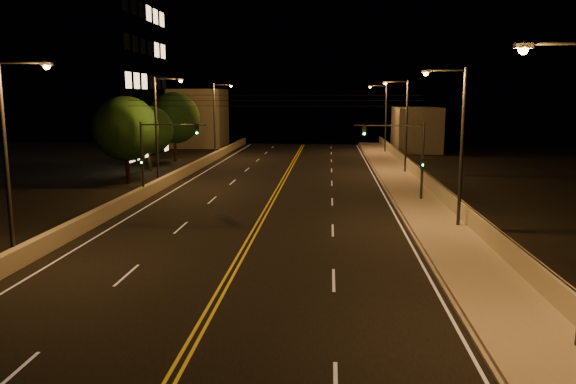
# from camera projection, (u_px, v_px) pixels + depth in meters

# --- Properties ---
(road) EXTENTS (18.00, 120.00, 0.02)m
(road) POSITION_uv_depth(u_px,v_px,m) (257.00, 227.00, 33.45)
(road) COLOR black
(road) RESTS_ON ground
(sidewalk) EXTENTS (3.60, 120.00, 0.30)m
(sidewalk) POSITION_uv_depth(u_px,v_px,m) (441.00, 228.00, 32.64)
(sidewalk) COLOR gray
(sidewalk) RESTS_ON ground
(curb) EXTENTS (0.14, 120.00, 0.15)m
(curb) POSITION_uv_depth(u_px,v_px,m) (409.00, 229.00, 32.79)
(curb) COLOR gray
(curb) RESTS_ON ground
(parapet_wall) EXTENTS (0.30, 120.00, 1.00)m
(parapet_wall) POSITION_uv_depth(u_px,v_px,m) (471.00, 217.00, 32.41)
(parapet_wall) COLOR #AAA38E
(parapet_wall) RESTS_ON sidewalk
(jersey_barrier) EXTENTS (0.45, 120.00, 0.94)m
(jersey_barrier) POSITION_uv_depth(u_px,v_px,m) (97.00, 217.00, 34.09)
(jersey_barrier) COLOR #AAA38E
(jersey_barrier) RESTS_ON ground
(distant_building_right) EXTENTS (6.00, 10.00, 6.21)m
(distant_building_right) POSITION_uv_depth(u_px,v_px,m) (416.00, 129.00, 79.66)
(distant_building_right) COLOR slate
(distant_building_right) RESTS_ON ground
(distant_building_left) EXTENTS (8.00, 8.00, 8.82)m
(distant_building_left) POSITION_uv_depth(u_px,v_px,m) (199.00, 118.00, 86.68)
(distant_building_left) COLOR slate
(distant_building_left) RESTS_ON ground
(parapet_rail) EXTENTS (0.06, 120.00, 0.06)m
(parapet_rail) POSITION_uv_depth(u_px,v_px,m) (471.00, 208.00, 32.32)
(parapet_rail) COLOR black
(parapet_rail) RESTS_ON parapet_wall
(lane_markings) EXTENTS (17.32, 116.00, 0.00)m
(lane_markings) POSITION_uv_depth(u_px,v_px,m) (257.00, 227.00, 33.38)
(lane_markings) COLOR silver
(lane_markings) RESTS_ON road
(streetlight_1) EXTENTS (2.55, 0.28, 9.30)m
(streetlight_1) POSITION_uv_depth(u_px,v_px,m) (457.00, 138.00, 31.93)
(streetlight_1) COLOR #2D2D33
(streetlight_1) RESTS_ON ground
(streetlight_2) EXTENTS (2.55, 0.28, 9.30)m
(streetlight_2) POSITION_uv_depth(u_px,v_px,m) (404.00, 121.00, 55.16)
(streetlight_2) COLOR #2D2D33
(streetlight_2) RESTS_ON ground
(streetlight_3) EXTENTS (2.55, 0.28, 9.30)m
(streetlight_3) POSITION_uv_depth(u_px,v_px,m) (384.00, 114.00, 75.63)
(streetlight_3) COLOR #2D2D33
(streetlight_3) RESTS_ON ground
(streetlight_4) EXTENTS (2.55, 0.28, 9.30)m
(streetlight_4) POSITION_uv_depth(u_px,v_px,m) (11.00, 150.00, 24.99)
(streetlight_4) COLOR #2D2D33
(streetlight_4) RESTS_ON ground
(streetlight_5) EXTENTS (2.55, 0.28, 9.30)m
(streetlight_5) POSITION_uv_depth(u_px,v_px,m) (159.00, 125.00, 46.72)
(streetlight_5) COLOR #2D2D33
(streetlight_5) RESTS_ON ground
(streetlight_6) EXTENTS (2.55, 0.28, 9.30)m
(streetlight_6) POSITION_uv_depth(u_px,v_px,m) (216.00, 116.00, 70.13)
(streetlight_6) COLOR #2D2D33
(streetlight_6) RESTS_ON ground
(traffic_signal_right) EXTENTS (5.11, 0.31, 5.84)m
(traffic_signal_right) POSITION_uv_depth(u_px,v_px,m) (408.00, 152.00, 40.62)
(traffic_signal_right) COLOR #2D2D33
(traffic_signal_right) RESTS_ON ground
(traffic_signal_left) EXTENTS (5.11, 0.31, 5.84)m
(traffic_signal_left) POSITION_uv_depth(u_px,v_px,m) (155.00, 150.00, 41.99)
(traffic_signal_left) COLOR #2D2D33
(traffic_signal_left) RESTS_ON ground
(overhead_wires) EXTENTS (22.00, 0.03, 0.83)m
(overhead_wires) POSITION_uv_depth(u_px,v_px,m) (273.00, 101.00, 41.55)
(overhead_wires) COLOR black
(building_tower) EXTENTS (24.00, 15.00, 30.73)m
(building_tower) POSITION_uv_depth(u_px,v_px,m) (38.00, 30.00, 60.76)
(building_tower) COLOR slate
(building_tower) RESTS_ON ground
(tree_0) EXTENTS (5.73, 5.73, 7.77)m
(tree_0) POSITION_uv_depth(u_px,v_px,m) (126.00, 129.00, 49.49)
(tree_0) COLOR black
(tree_0) RESTS_ON ground
(tree_1) EXTENTS (4.99, 4.99, 6.76)m
(tree_1) POSITION_uv_depth(u_px,v_px,m) (149.00, 130.00, 58.38)
(tree_1) COLOR black
(tree_1) RESTS_ON ground
(tree_2) EXTENTS (6.08, 6.08, 8.23)m
(tree_2) POSITION_uv_depth(u_px,v_px,m) (174.00, 118.00, 66.49)
(tree_2) COLOR black
(tree_2) RESTS_ON ground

